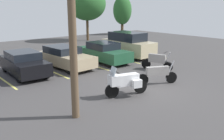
% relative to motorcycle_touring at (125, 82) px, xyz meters
% --- Properties ---
extents(ground, '(44.00, 44.00, 0.10)m').
position_rel_motorcycle_touring_xyz_m(ground, '(1.51, 0.23, -0.72)').
color(ground, '#423F3F').
extents(motorcycle_touring, '(2.10, 1.05, 1.44)m').
position_rel_motorcycle_touring_xyz_m(motorcycle_touring, '(0.00, 0.00, 0.00)').
color(motorcycle_touring, black).
rests_on(motorcycle_touring, ground).
extents(motorcycle_second, '(2.10, 1.08, 1.25)m').
position_rel_motorcycle_touring_xyz_m(motorcycle_second, '(2.51, 0.17, -0.11)').
color(motorcycle_second, black).
rests_on(motorcycle_second, ground).
extents(motorcycle_third, '(0.86, 2.05, 1.25)m').
position_rel_motorcycle_touring_xyz_m(motorcycle_third, '(4.86, 2.16, -0.09)').
color(motorcycle_third, black).
rests_on(motorcycle_third, ground).
extents(parking_stripes, '(14.85, 4.66, 0.01)m').
position_rel_motorcycle_touring_xyz_m(parking_stripes, '(0.90, 6.38, -0.67)').
color(parking_stripes, '#EAE066').
rests_on(parking_stripes, ground).
extents(car_black, '(1.97, 4.36, 1.41)m').
position_rel_motorcycle_touring_xyz_m(car_black, '(-2.16, 6.55, 0.03)').
color(car_black, black).
rests_on(car_black, ground).
extents(car_tan, '(2.11, 4.59, 1.41)m').
position_rel_motorcycle_touring_xyz_m(car_tan, '(0.66, 6.58, 0.03)').
color(car_tan, tan).
rests_on(car_tan, ground).
extents(car_green, '(1.88, 4.54, 1.46)m').
position_rel_motorcycle_touring_xyz_m(car_green, '(3.68, 6.24, 0.04)').
color(car_green, '#235638').
rests_on(car_green, ground).
extents(car_champagne, '(1.99, 4.64, 1.97)m').
position_rel_motorcycle_touring_xyz_m(car_champagne, '(6.56, 6.69, 0.29)').
color(car_champagne, '#C1B289').
rests_on(car_champagne, ground).
extents(tree_left, '(4.44, 4.44, 6.21)m').
position_rel_motorcycle_touring_xyz_m(tree_left, '(9.55, 16.84, 3.61)').
color(tree_left, '#4C3823').
rests_on(tree_left, ground).
extents(tree_right, '(2.69, 2.69, 5.50)m').
position_rel_motorcycle_touring_xyz_m(tree_right, '(17.44, 19.31, 2.77)').
color(tree_right, '#4C3823').
rests_on(tree_right, ground).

